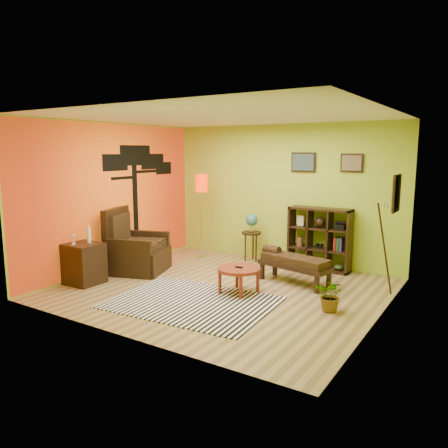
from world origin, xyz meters
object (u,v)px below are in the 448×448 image
Objects in this scene: cube_shelf at (320,239)px; bench at (293,262)px; armchair at (135,252)px; floor_lamp at (201,191)px; globe_table at (252,225)px; side_cabinet at (84,263)px; potted_plant at (331,299)px; coffee_table at (239,271)px.

cube_shelf is 0.89× the size of bench.
armchair is 3.55m from cube_shelf.
floor_lamp is at bearing -169.20° from cube_shelf.
globe_table is at bearing -174.77° from cube_shelf.
side_cabinet reaches higher than globe_table.
floor_lamp is 1.49× the size of cube_shelf.
side_cabinet is 1.02× the size of globe_table.
potted_plant is (3.87, -0.07, -0.18)m from armchair.
potted_plant is (1.02, -0.96, -0.19)m from bench.
side_cabinet is 3.40m from globe_table.
armchair is at bearing 79.94° from side_cabinet.
armchair is at bearing 177.95° from coffee_table.
floor_lamp reaches higher than armchair.
cube_shelf is at bearing 5.23° from globe_table.
side_cabinet reaches higher than coffee_table.
coffee_table is at bearing -117.45° from bench.
potted_plant is (2.37, -1.94, -0.57)m from globe_table.
coffee_table is 2.18m from cube_shelf.
side_cabinet is 2.88m from floor_lamp.
cube_shelf reaches higher than side_cabinet.
bench is at bearing -35.79° from globe_table.
coffee_table is at bearing -105.46° from cube_shelf.
side_cabinet is 0.75× the size of bench.
bench is 2.82× the size of potted_plant.
floor_lamp is (0.66, 2.59, 1.09)m from side_cabinet.
cube_shelf reaches higher than potted_plant.
side_cabinet is at bearing -104.37° from floor_lamp.
globe_table is at bearing 60.02° from side_cabinet.
globe_table is (1.69, 2.92, 0.40)m from side_cabinet.
side_cabinet is (-0.19, -1.05, -0.01)m from armchair.
coffee_table is 1.44× the size of potted_plant.
armchair reaches higher than bench.
potted_plant is (1.52, 0.01, -0.18)m from coffee_table.
potted_plant is at bearing 13.60° from side_cabinet.
armchair is 1.93m from floor_lamp.
globe_table is at bearing 18.22° from floor_lamp.
armchair reaches higher than coffee_table.
side_cabinet is at bearing -147.43° from bench.
cube_shelf is at bearing 74.54° from coffee_table.
cube_shelf is 2.51× the size of potted_plant.
globe_table reaches higher than potted_plant.
potted_plant is at bearing 0.50° from coffee_table.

